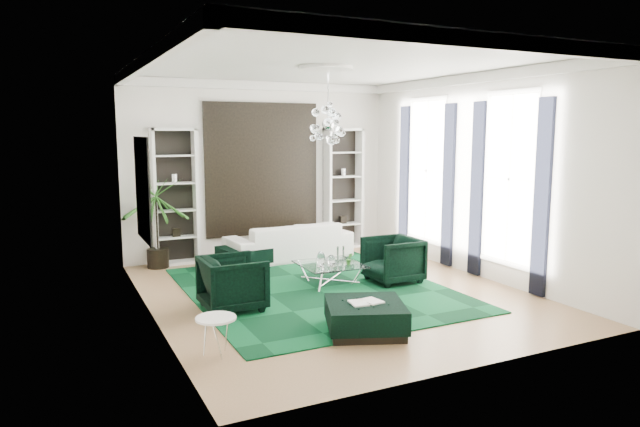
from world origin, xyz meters
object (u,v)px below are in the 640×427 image
coffee_table (330,274)px  side_table (216,337)px  armchair_right (393,260)px  sofa (289,241)px  palm (156,210)px  armchair_left (233,283)px  ottoman_front (365,317)px  ottoman_side (244,257)px

coffee_table → side_table: size_ratio=2.17×
armchair_right → side_table: armchair_right is taller
sofa → armchair_right: armchair_right is taller
sofa → palm: (-2.69, 0.43, 0.79)m
sofa → coffee_table: bearing=82.4°
coffee_table → side_table: side_table is taller
armchair_left → coffee_table: (2.03, 0.71, -0.24)m
armchair_left → ottoman_front: size_ratio=0.90×
palm → ottoman_side: bearing=-21.9°
ottoman_side → armchair_right: bearing=-49.1°
coffee_table → ottoman_side: 2.20m
armchair_left → palm: bearing=8.6°
armchair_right → side_table: size_ratio=1.84×
ottoman_side → palm: size_ratio=0.38×
side_table → armchair_left: bearing=66.4°
coffee_table → ottoman_front: bearing=-105.9°
ottoman_side → ottoman_front: bearing=-86.4°
sofa → palm: bearing=-13.6°
ottoman_front → armchair_right: bearing=49.2°
coffee_table → palm: size_ratio=0.46×
coffee_table → palm: palm is taller
coffee_table → ottoman_front: size_ratio=1.04×
sofa → ottoman_front: size_ratio=2.57×
sofa → armchair_left: bearing=48.9°
armchair_right → ottoman_side: bearing=-138.8°
sofa → ottoman_side: size_ratio=3.02×
armchair_right → side_table: bearing=-62.5°
sofa → coffee_table: size_ratio=2.48×
armchair_left → armchair_right: 3.12m
sofa → side_table: bearing=53.2°
armchair_right → palm: (-3.65, 3.01, 0.76)m
side_table → palm: (0.18, 4.98, 0.94)m
sofa → ottoman_front: (-0.81, -4.62, -0.18)m
side_table → palm: palm is taller
armchair_left → side_table: size_ratio=1.87×
sofa → ottoman_front: sofa is taller
ottoman_side → side_table: size_ratio=1.78×
ottoman_side → ottoman_front: ottoman_front is taller
armchair_right → ottoman_front: bearing=-40.5°
armchair_right → palm: 4.79m
palm → armchair_right: bearing=-39.5°
armchair_left → ottoman_side: bearing=-22.2°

